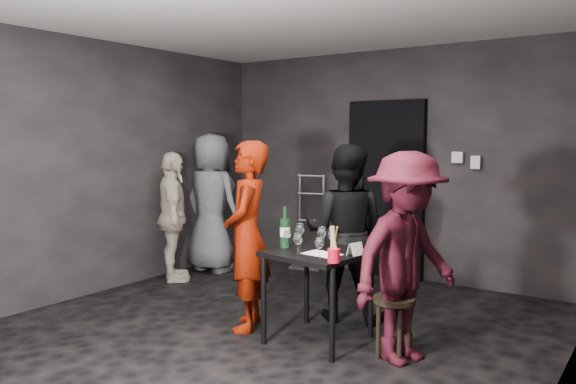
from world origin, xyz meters
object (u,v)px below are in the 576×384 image
Objects in this scene: stool at (394,311)px; tasting_table at (318,263)px; man_maroon at (406,253)px; hand_truck at (310,250)px; bystander_cream at (173,217)px; server_red at (247,227)px; woman_black at (345,226)px; wine_bottle at (285,232)px; bystander_grey at (211,193)px; breadstick_cup at (334,245)px.

tasting_table is at bearing -178.41° from stool.
tasting_table is 0.77m from man_maroon.
hand_truck is 3.04m from stool.
server_red is at bearing -163.85° from bystander_cream.
woman_black is (-0.10, 0.63, 0.21)m from tasting_table.
tasting_table reaches higher than stool.
stool is 0.47m from man_maroon.
tasting_table is at bearing -155.71° from bystander_cream.
wine_bottle is (-1.06, -0.05, 0.06)m from man_maroon.
bystander_cream is 0.68m from bystander_grey.
tasting_table is 0.44× the size of woman_black.
tasting_table is 0.39m from wine_bottle.
bystander_grey reaches higher than stool.
stool is at bearing 3.05° from wine_bottle.
hand_truck is at bearing 134.62° from stool.
wine_bottle reaches higher than tasting_table.
tasting_table is at bearing 109.26° from man_maroon.
server_red is at bearing -171.94° from wine_bottle.
bystander_cream is (-1.72, 0.77, -0.15)m from server_red.
breadstick_cup is at bearing 47.78° from server_red.
woman_black is 2.38m from bystander_grey.
stool is at bearing 104.33° from man_maroon.
woman_black reaches higher than tasting_table.
bystander_grey reaches higher than tasting_table.
server_red is 5.19× the size of wine_bottle.
server_red is at bearing -87.69° from hand_truck.
tasting_table is 0.45× the size of man_maroon.
bystander_grey is 6.74× the size of breadstick_cup.
hand_truck is 0.79× the size of bystander_cream.
bystander_cream is (-2.30, 0.06, -0.11)m from woman_black.
breadstick_cup is (-0.35, -0.31, 0.52)m from stool.
breadstick_cup is at bearing 142.51° from man_maroon.
woman_black is 1.06m from man_maroon.
tasting_table is 2.57× the size of breadstick_cup.
server_red is (-1.34, -0.10, 0.53)m from stool.
bystander_grey is at bearing -51.63° from bystander_cream.
woman_black is (1.36, -1.55, 0.64)m from hand_truck.
wine_bottle is at bearing 149.49° from bystander_grey.
tasting_table is at bearing 83.58° from woman_black.
woman_black is (0.57, 0.71, -0.04)m from server_red.
hand_truck is at bearing -134.14° from bystander_grey.
bystander_grey reaches higher than bystander_cream.
woman_black reaches higher than wine_bottle.
bystander_grey reaches higher than wine_bottle.
server_red is 1.05× the size of woman_black.
bystander_cream reaches higher than wine_bottle.
stool is at bearing 41.14° from breadstick_cup.
breadstick_cup is at bearing -71.21° from hand_truck.
breadstick_cup is (0.99, -0.20, -0.02)m from server_red.
bystander_grey is at bearing 146.73° from wine_bottle.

